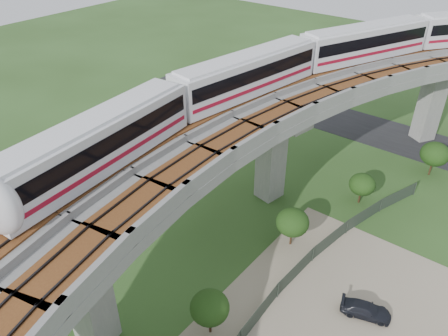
{
  "coord_description": "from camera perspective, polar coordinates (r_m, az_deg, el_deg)",
  "views": [
    {
      "loc": [
        19.0,
        -19.84,
        25.78
      ],
      "look_at": [
        1.54,
        2.41,
        7.5
      ],
      "focal_mm": 35.0,
      "sensor_mm": 36.0,
      "label": 1
    }
  ],
  "objects": [
    {
      "name": "tree_3",
      "position": [
        30.12,
        -1.88,
        -17.76
      ],
      "size": [
        2.65,
        2.65,
        3.64
      ],
      "color": "#382314",
      "rests_on": "ground"
    },
    {
      "name": "tree_1",
      "position": [
        43.25,
        17.6,
        -2.06
      ],
      "size": [
        2.47,
        2.47,
        3.17
      ],
      "color": "#382314",
      "rests_on": "ground"
    },
    {
      "name": "viaduct",
      "position": [
        30.06,
        0.61,
        -0.95
      ],
      "size": [
        19.58,
        73.98,
        11.4
      ],
      "color": "#99968E",
      "rests_on": "ground"
    },
    {
      "name": "asphalt_road",
      "position": [
        59.24,
        15.56,
        5.83
      ],
      "size": [
        60.0,
        8.0,
        0.03
      ],
      "primitive_type": "cube",
      "color": "#232326",
      "rests_on": "ground"
    },
    {
      "name": "metro_train",
      "position": [
        41.4,
        12.67,
        13.1
      ],
      "size": [
        20.26,
        59.13,
        3.64
      ],
      "color": "silver",
      "rests_on": "ground"
    },
    {
      "name": "tree_2",
      "position": [
        36.8,
        8.95,
        -7.02
      ],
      "size": [
        2.76,
        2.76,
        3.6
      ],
      "color": "#382314",
      "rests_on": "ground"
    },
    {
      "name": "car_dark",
      "position": [
        34.03,
        18.03,
        -17.2
      ],
      "size": [
        3.79,
        2.48,
        1.02
      ],
      "primitive_type": "imported",
      "rotation": [
        0.0,
        0.0,
        1.9
      ],
      "color": "black",
      "rests_on": "dirt_lot"
    },
    {
      "name": "ground",
      "position": [
        37.68,
        -4.19,
        -10.42
      ],
      "size": [
        160.0,
        160.0,
        0.0
      ],
      "primitive_type": "plane",
      "color": "#2E4B1E",
      "rests_on": "ground"
    },
    {
      "name": "tree_0",
      "position": [
        50.04,
        25.83,
        1.66
      ],
      "size": [
        2.93,
        2.93,
        3.81
      ],
      "color": "#382314",
      "rests_on": "ground"
    },
    {
      "name": "fence",
      "position": [
        33.26,
        8.97,
        -16.51
      ],
      "size": [
        3.87,
        38.73,
        1.5
      ],
      "color": "#2D382D",
      "rests_on": "ground"
    }
  ]
}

